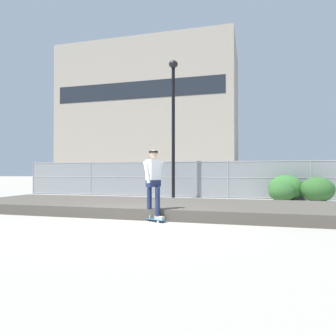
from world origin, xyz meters
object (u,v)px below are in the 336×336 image
(shrub_center, at_px, (286,188))
(shrub_left, at_px, (282,192))
(street_lamp, at_px, (173,112))
(skater, at_px, (153,179))
(shrub_right, at_px, (317,189))
(parked_car_mid, at_px, (248,180))
(parked_car_near, at_px, (147,179))
(skateboard, at_px, (153,219))

(shrub_center, bearing_deg, shrub_left, -110.52)
(street_lamp, relative_size, shrub_left, 6.11)
(skater, distance_m, shrub_right, 8.57)
(skater, distance_m, parked_car_mid, 10.39)
(skater, bearing_deg, shrub_right, 51.47)
(street_lamp, xyz_separation_m, parked_car_mid, (3.48, 3.57, -3.35))
(skater, xyz_separation_m, parked_car_near, (-3.55, 9.83, -0.28))
(shrub_right, bearing_deg, parked_car_mid, 130.65)
(shrub_center, relative_size, shrub_right, 1.07)
(parked_car_mid, height_order, shrub_center, parked_car_mid)
(shrub_right, bearing_deg, street_lamp, -178.60)
(skateboard, distance_m, skater, 1.06)
(skater, distance_m, shrub_center, 8.13)
(skateboard, relative_size, street_lamp, 0.12)
(shrub_center, height_order, shrub_right, shrub_center)
(skater, bearing_deg, street_lamp, 99.40)
(skateboard, height_order, shrub_left, shrub_left)
(street_lamp, relative_size, parked_car_mid, 1.51)
(skateboard, height_order, parked_car_mid, parked_car_mid)
(skateboard, distance_m, street_lamp, 7.80)
(parked_car_near, relative_size, shrub_center, 2.93)
(shrub_left, relative_size, shrub_right, 0.78)
(skater, height_order, parked_car_mid, skater)
(shrub_left, bearing_deg, skater, -120.94)
(street_lamp, height_order, shrub_center, street_lamp)
(skateboard, xyz_separation_m, shrub_left, (3.85, 6.43, 0.37))
(shrub_left, bearing_deg, parked_car_near, 155.34)
(skateboard, bearing_deg, parked_car_near, 109.86)
(parked_car_mid, bearing_deg, street_lamp, -134.21)
(parked_car_near, relative_size, parked_car_mid, 0.99)
(parked_car_mid, bearing_deg, shrub_right, -49.35)
(street_lamp, height_order, parked_car_mid, street_lamp)
(shrub_center, xyz_separation_m, shrub_right, (1.25, -0.33, -0.04))
(parked_car_mid, height_order, shrub_right, parked_car_mid)
(parked_car_near, xyz_separation_m, parked_car_mid, (5.94, 0.28, 0.00))
(shrub_right, bearing_deg, parked_car_near, 160.53)
(skater, bearing_deg, skateboard, -161.57)
(street_lamp, height_order, parked_car_near, street_lamp)
(parked_car_near, relative_size, shrub_right, 3.13)
(skater, bearing_deg, parked_car_near, 109.86)
(skateboard, relative_size, shrub_left, 0.73)
(parked_car_near, xyz_separation_m, shrub_left, (7.40, -3.40, -0.41))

